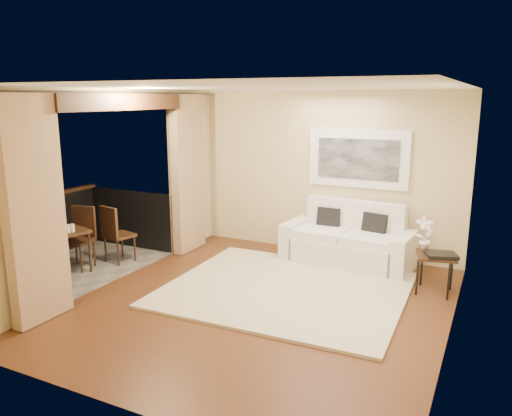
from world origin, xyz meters
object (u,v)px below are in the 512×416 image
Objects in this scene: bistro_table at (65,236)px; balcony_chair_far at (114,230)px; orchid at (425,234)px; ice_bucket at (59,222)px; balcony_chair_near at (81,232)px; sofa at (349,242)px; side_table at (436,259)px.

bistro_table is 0.78m from balcony_chair_far.
ice_bucket is at bearing -160.88° from orchid.
balcony_chair_near is at bearing 71.87° from ice_bucket.
orchid is 4.66m from balcony_chair_far.
sofa is 10.34× the size of ice_bucket.
side_table is at bearing 18.49° from bistro_table.
sofa is 2.23× the size of balcony_chair_far.
ice_bucket reaches higher than side_table.
sofa is at bearing 19.99° from balcony_chair_near.
orchid is (-0.18, 0.11, 0.30)m from side_table.
sofa is 1.57m from side_table.
orchid is 2.39× the size of ice_bucket.
ice_bucket is (-0.15, 0.05, 0.18)m from bistro_table.
balcony_chair_near is (-4.87, -1.42, -0.23)m from orchid.
ice_bucket is (-0.43, -0.67, 0.24)m from balcony_chair_far.
balcony_chair_far is at bearing 38.33° from balcony_chair_near.
balcony_chair_near is at bearing -146.62° from sofa.
sofa is 1.42m from orchid.
balcony_chair_far reaches higher than ice_bucket.
side_table is at bearing -30.83° from orchid.
balcony_chair_near is (-0.05, 0.36, -0.04)m from bistro_table.
balcony_chair_far is at bearing -166.92° from orchid.
side_table is 0.36m from orchid.
orchid reaches higher than sofa.
balcony_chair_near is at bearing -163.78° from orchid.
side_table is 0.63× the size of balcony_chair_far.
sofa is 4.33× the size of orchid.
sofa is at bearing 153.57° from orchid.
sofa is 3.71m from balcony_chair_far.
ice_bucket is (-0.10, -0.31, 0.23)m from balcony_chair_near.
sofa is at bearing 31.79° from ice_bucket.
bistro_table is at bearing 80.31° from balcony_chair_far.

